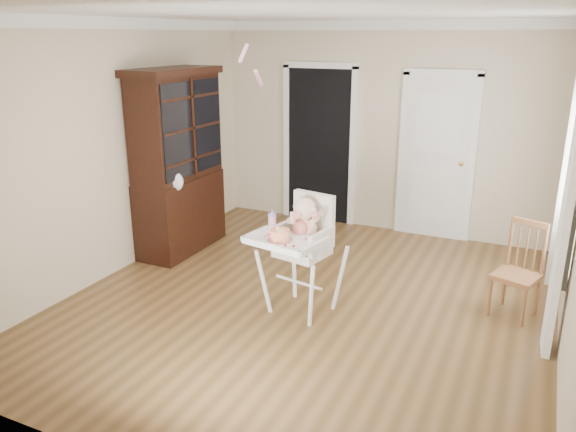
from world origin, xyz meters
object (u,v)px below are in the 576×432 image
at_px(high_chair, 302,241).
at_px(sippy_cup, 272,221).
at_px(china_cabinet, 178,162).
at_px(dining_chair, 518,273).
at_px(cake, 280,235).

xyz_separation_m(high_chair, sippy_cup, (-0.28, -0.04, 0.17)).
relative_size(china_cabinet, dining_chair, 2.39).
height_order(cake, china_cabinet, china_cabinet).
relative_size(cake, china_cabinet, 0.10).
bearing_deg(sippy_cup, dining_chair, 21.03).
relative_size(high_chair, sippy_cup, 6.08).
bearing_deg(cake, dining_chair, 29.13).
bearing_deg(high_chair, china_cabinet, 166.89).
relative_size(sippy_cup, china_cabinet, 0.09).
xyz_separation_m(china_cabinet, dining_chair, (3.84, -0.12, -0.66)).
xyz_separation_m(sippy_cup, china_cabinet, (-1.71, 0.94, 0.20)).
xyz_separation_m(high_chair, cake, (-0.08, -0.30, 0.14)).
height_order(sippy_cup, dining_chair, sippy_cup).
distance_m(high_chair, cake, 0.34).
distance_m(high_chair, sippy_cup, 0.33).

